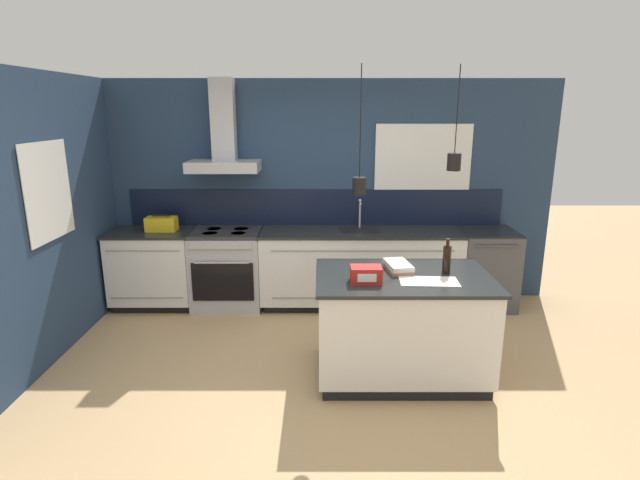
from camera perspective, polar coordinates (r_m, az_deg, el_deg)
name	(u,v)px	position (r m, az deg, el deg)	size (l,w,h in m)	color
ground_plane	(314,379)	(4.48, -0.72, -15.59)	(16.00, 16.00, 0.00)	tan
wall_back	(310,188)	(5.94, -1.20, 5.95)	(5.60, 2.00, 2.60)	navy
wall_left	(54,215)	(5.28, -28.10, 2.53)	(0.08, 3.80, 2.60)	navy
counter_run_left	(153,268)	(6.16, -18.56, -3.06)	(0.94, 0.64, 0.91)	black
counter_run_sink	(359,268)	(5.86, 4.46, -3.19)	(2.32, 0.64, 1.25)	black
oven_range	(227,269)	(5.94, -10.64, -3.24)	(0.80, 0.66, 0.91)	#B5B5BA
dishwasher	(484,268)	(6.16, 18.24, -3.10)	(0.64, 0.65, 0.91)	#4C4C51
kitchen_island	(400,325)	(4.42, 9.16, -9.54)	(1.47, 0.97, 0.91)	black
bottle_on_island	(446,259)	(4.35, 14.16, -2.10)	(0.07, 0.07, 0.30)	black
book_stack	(397,267)	(4.36, 8.82, -3.03)	(0.24, 0.36, 0.07)	olive
red_supply_box	(365,274)	(4.03, 5.16, -3.94)	(0.25, 0.18, 0.13)	red
paper_pile	(428,281)	(4.14, 12.23, -4.63)	(0.48, 0.27, 0.01)	silver
yellow_toolbox	(160,224)	(5.98, -17.78, 1.75)	(0.34, 0.18, 0.19)	gold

